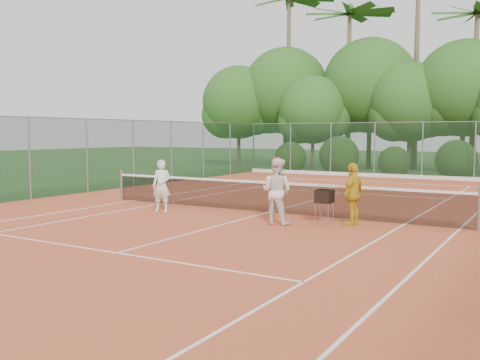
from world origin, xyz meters
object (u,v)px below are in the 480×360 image
(player_white, at_px, (162,186))
(player_center_grp, at_px, (277,191))
(ball_hopper, at_px, (324,197))
(player_yellow, at_px, (353,194))

(player_white, bearing_deg, player_center_grp, -21.01)
(player_white, relative_size, ball_hopper, 1.72)
(player_white, relative_size, player_center_grp, 0.89)
(player_white, xyz_separation_m, player_center_grp, (4.11, -0.24, 0.09))
(ball_hopper, bearing_deg, player_white, -154.78)
(player_center_grp, xyz_separation_m, ball_hopper, (1.13, 0.55, -0.15))
(ball_hopper, bearing_deg, player_center_grp, -132.21)
(player_yellow, height_order, ball_hopper, player_yellow)
(player_yellow, xyz_separation_m, ball_hopper, (-0.66, -0.34, -0.08))
(player_yellow, bearing_deg, player_white, -77.45)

